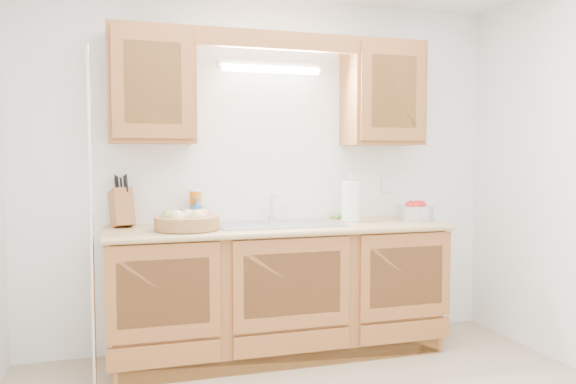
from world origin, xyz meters
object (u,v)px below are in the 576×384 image
object	(u,v)px
knife_block	(122,207)
paper_towel	(351,202)
fruit_basket	(187,221)
apple_bowl	(415,212)

from	to	relation	value
knife_block	paper_towel	world-z (taller)	knife_block
fruit_basket	apple_bowl	distance (m)	1.67
paper_towel	apple_bowl	distance (m)	0.50
fruit_basket	paper_towel	world-z (taller)	paper_towel
fruit_basket	apple_bowl	xyz separation A→B (m)	(1.67, 0.08, 0.01)
paper_towel	apple_bowl	xyz separation A→B (m)	(0.49, -0.03, -0.08)
fruit_basket	paper_towel	bearing A→B (deg)	5.72
knife_block	apple_bowl	size ratio (longest dim) A/B	1.05
fruit_basket	knife_block	bearing A→B (deg)	144.05
fruit_basket	apple_bowl	bearing A→B (deg)	2.91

